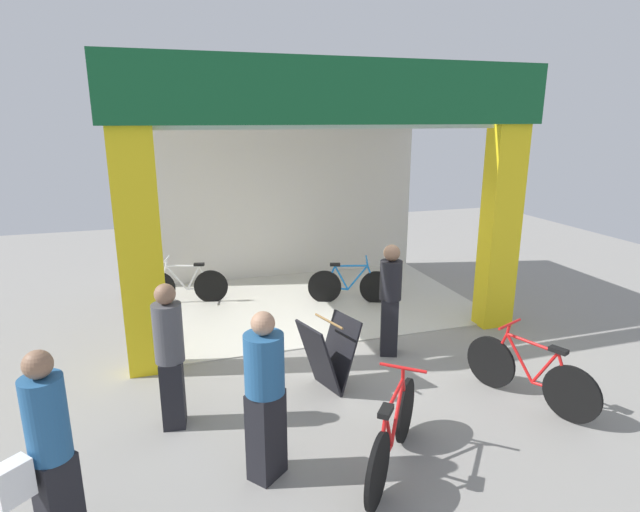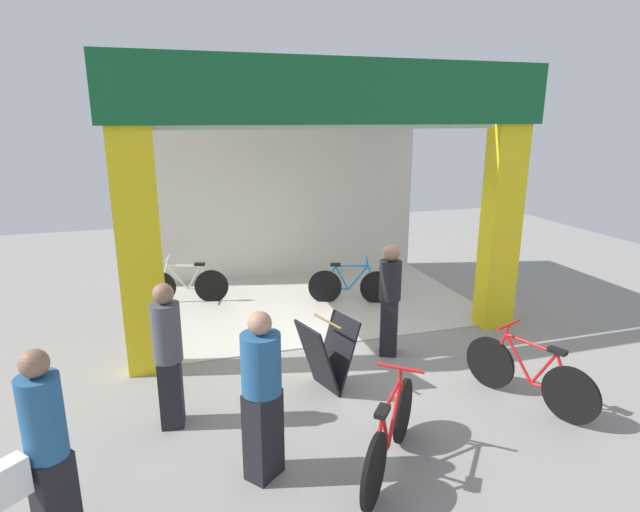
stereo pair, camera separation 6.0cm
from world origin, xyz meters
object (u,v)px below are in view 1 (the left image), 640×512
Objects in this scene: bicycle_inside_1 at (350,285)px; bicycle_parked_0 at (393,434)px; sandwich_board_sign at (329,355)px; pedestrian_0 at (265,394)px; bicycle_parked_1 at (529,374)px; pedestrian_3 at (390,299)px; bicycle_inside_0 at (185,285)px; pedestrian_2 at (48,455)px; pedestrian_1 at (170,355)px.

bicycle_parked_0 is at bearing -105.60° from bicycle_inside_1.
pedestrian_0 is at bearing -127.82° from sandwich_board_sign.
bicycle_parked_1 is 0.97× the size of pedestrian_3.
bicycle_inside_0 is 5.17m from pedestrian_0.
bicycle_inside_1 is at bearing 64.41° from sandwich_board_sign.
bicycle_parked_0 is at bearing -113.99° from pedestrian_3.
bicycle_parked_0 is at bearing -86.40° from sandwich_board_sign.
bicycle_parked_0 is at bearing 2.31° from pedestrian_2.
pedestrian_3 is (2.23, 2.09, -0.03)m from pedestrian_0.
sandwich_board_sign reaches higher than bicycle_inside_0.
bicycle_inside_1 is 4.90m from pedestrian_0.
bicycle_inside_0 is 4.09m from pedestrian_3.
bicycle_parked_0 reaches higher than bicycle_inside_0.
bicycle_inside_1 is at bearing 47.87° from pedestrian_2.
pedestrian_3 is (3.96, 2.48, -0.03)m from pedestrian_2.
bicycle_parked_0 is 0.79× the size of pedestrian_2.
bicycle_parked_1 is at bearing 8.43° from pedestrian_2.
pedestrian_3 is (2.70, -3.03, 0.49)m from bicycle_inside_0.
sandwich_board_sign is at bearing -148.65° from pedestrian_3.
bicycle_parked_1 reaches higher than bicycle_inside_0.
pedestrian_2 reaches higher than bicycle_inside_0.
bicycle_inside_0 is 5.67m from pedestrian_2.
pedestrian_2 is (-1.26, -5.51, 0.53)m from bicycle_inside_0.
pedestrian_3 is (-1.03, 1.74, 0.47)m from bicycle_parked_1.
bicycle_inside_0 is 0.90× the size of pedestrian_2.
bicycle_parked_1 is at bearing -59.41° from pedestrian_3.
pedestrian_0 reaches higher than bicycle_parked_1.
bicycle_parked_0 is (-1.25, -4.49, 0.03)m from bicycle_inside_1.
pedestrian_1 reaches higher than pedestrian_3.
bicycle_inside_1 is 3.95m from bicycle_parked_1.
bicycle_inside_0 is at bearing 131.72° from pedestrian_3.
bicycle_parked_0 reaches higher than bicycle_parked_1.
bicycle_parked_0 is (1.65, -5.39, 0.03)m from bicycle_inside_0.
pedestrian_0 reaches higher than bicycle_parked_0.
bicycle_inside_0 is at bearing 85.12° from pedestrian_1.
bicycle_parked_1 reaches higher than sandwich_board_sign.
sandwich_board_sign is 0.54× the size of pedestrian_2.
bicycle_parked_0 is 2.17m from bicycle_parked_1.
pedestrian_2 reaches higher than pedestrian_1.
pedestrian_1 is 1.79m from pedestrian_2.
bicycle_inside_1 is 3.14m from sandwich_board_sign.
sandwich_board_sign is at bearing 7.37° from pedestrian_1.
pedestrian_1 is 1.02× the size of pedestrian_3.
bicycle_inside_1 is 4.50m from pedestrian_1.
bicycle_parked_1 is at bearing -51.97° from bicycle_inside_0.
pedestrian_3 reaches higher than bicycle_inside_1.
sandwich_board_sign is at bearing -115.59° from bicycle_inside_1.
pedestrian_1 reaches higher than bicycle_parked_1.
bicycle_inside_0 is 5.64m from bicycle_parked_0.
bicycle_parked_0 is 2.96m from pedestrian_2.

